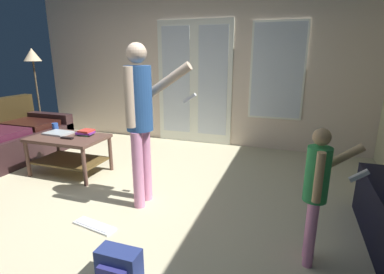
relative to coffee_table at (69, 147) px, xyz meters
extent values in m
cube|color=beige|center=(1.03, -0.60, -0.38)|extent=(6.03, 5.27, 0.02)
cube|color=beige|center=(1.03, 2.00, 1.07)|extent=(6.03, 0.06, 2.89)
cube|color=white|center=(0.75, 1.96, 0.67)|extent=(0.67, 0.02, 2.14)
cube|color=silver|center=(0.75, 1.95, 0.72)|extent=(0.51, 0.01, 1.84)
cube|color=white|center=(1.42, 1.96, 0.67)|extent=(0.67, 0.02, 2.14)
cube|color=silver|center=(1.42, 1.95, 0.72)|extent=(0.51, 0.01, 1.84)
cube|color=white|center=(2.47, 1.96, 0.92)|extent=(0.84, 0.02, 1.53)
cube|color=silver|center=(2.47, 1.95, 0.92)|extent=(0.78, 0.01, 1.47)
cube|color=#2F1D1E|center=(-1.27, 0.93, -0.08)|extent=(0.99, 0.16, 0.57)
cube|color=black|center=(-1.24, 0.56, 0.09)|extent=(0.75, 0.53, 0.09)
cube|color=brown|center=(0.00, 0.00, 0.12)|extent=(0.96, 0.61, 0.04)
cube|color=brown|center=(0.00, 0.00, -0.19)|extent=(0.88, 0.53, 0.02)
cylinder|color=brown|center=(-0.45, -0.27, -0.14)|extent=(0.05, 0.05, 0.47)
cylinder|color=brown|center=(0.45, -0.27, -0.14)|extent=(0.05, 0.05, 0.47)
cylinder|color=brown|center=(-0.45, 0.27, -0.14)|extent=(0.05, 0.05, 0.47)
cylinder|color=brown|center=(0.45, 0.27, -0.14)|extent=(0.05, 0.05, 0.47)
cylinder|color=pink|center=(1.31, -0.51, 0.03)|extent=(0.11, 0.11, 0.81)
cylinder|color=pink|center=(1.31, -0.34, 0.03)|extent=(0.11, 0.11, 0.81)
cylinder|color=#28518F|center=(1.31, -0.42, 0.76)|extent=(0.26, 0.26, 0.63)
sphere|color=#CFB094|center=(1.31, -0.42, 1.19)|extent=(0.19, 0.19, 0.19)
cylinder|color=#CFB094|center=(1.32, -0.60, 0.79)|extent=(0.09, 0.09, 0.56)
cylinder|color=#CFB094|center=(1.54, -0.24, 0.92)|extent=(0.52, 0.10, 0.39)
cube|color=white|center=(1.78, -0.24, 0.76)|extent=(0.13, 0.04, 0.10)
cylinder|color=pink|center=(2.96, -0.90, -0.11)|extent=(0.07, 0.07, 0.52)
cylinder|color=pink|center=(2.96, -0.79, -0.11)|extent=(0.07, 0.07, 0.52)
cylinder|color=#2F9149|center=(2.96, -0.85, 0.35)|extent=(0.17, 0.17, 0.41)
sphere|color=tan|center=(2.96, -0.85, 0.63)|extent=(0.12, 0.12, 0.12)
cylinder|color=tan|center=(2.96, -0.96, 0.37)|extent=(0.06, 0.06, 0.36)
cylinder|color=tan|center=(3.10, -0.73, 0.45)|extent=(0.32, 0.06, 0.27)
cube|color=white|center=(3.25, -0.73, 0.34)|extent=(0.13, 0.04, 0.11)
cylinder|color=#2C2624|center=(-1.67, 1.19, -0.36)|extent=(0.26, 0.26, 0.02)
cylinder|color=brown|center=(-1.67, 1.19, 0.36)|extent=(0.03, 0.03, 1.47)
cone|color=beige|center=(-1.67, 1.19, 1.17)|extent=(0.29, 0.29, 0.22)
cube|color=navy|center=(1.68, -1.48, -0.26)|extent=(0.31, 0.15, 0.23)
cube|color=white|center=(1.10, -0.99, -0.36)|extent=(0.46, 0.20, 0.02)
cube|color=silver|center=(1.10, -0.99, -0.35)|extent=(0.41, 0.16, 0.00)
cube|color=#B1BABB|center=(-0.21, 0.06, 0.15)|extent=(0.35, 0.27, 0.03)
cylinder|color=#284B9C|center=(-0.41, 0.23, 0.19)|extent=(0.08, 0.08, 0.10)
cube|color=black|center=(0.07, -0.09, 0.15)|extent=(0.17, 0.05, 0.02)
cube|color=#33894A|center=(0.18, 0.13, 0.15)|extent=(0.17, 0.14, 0.02)
cube|color=#773296|center=(0.18, 0.13, 0.17)|extent=(0.23, 0.18, 0.03)
cube|color=red|center=(0.19, 0.14, 0.20)|extent=(0.16, 0.17, 0.02)
camera|label=1|loc=(2.75, -2.99, 1.18)|focal=27.67mm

